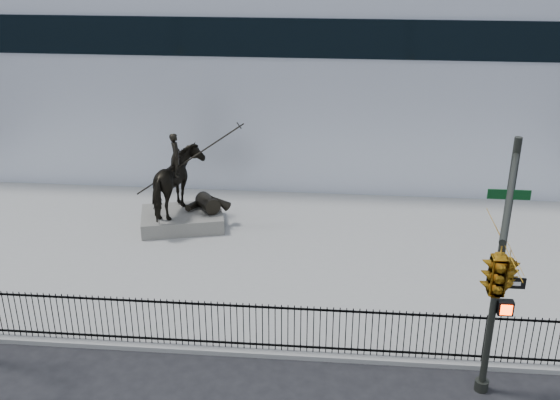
{
  "coord_description": "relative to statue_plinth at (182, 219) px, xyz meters",
  "views": [
    {
      "loc": [
        2.97,
        -14.17,
        11.46
      ],
      "look_at": [
        1.12,
        6.0,
        2.76
      ],
      "focal_mm": 42.0,
      "sensor_mm": 36.0,
      "label": 1
    }
  ],
  "objects": [
    {
      "name": "picket_fence",
      "position": [
        3.08,
        -7.82,
        0.45
      ],
      "size": [
        22.1,
        0.1,
        1.5
      ],
      "color": "black",
      "rests_on": "plaza"
    },
    {
      "name": "traffic_signal_right",
      "position": [
        9.54,
        -11.07,
        4.4
      ],
      "size": [
        2.17,
        6.86,
        7.0
      ],
      "color": "#242621",
      "rests_on": "ground"
    },
    {
      "name": "statue_plinth",
      "position": [
        0.0,
        0.0,
        0.0
      ],
      "size": [
        3.62,
        2.91,
        0.6
      ],
      "primitive_type": "cube",
      "rotation": [
        0.0,
        0.0,
        0.25
      ],
      "color": "#5E5C56",
      "rests_on": "plaza"
    },
    {
      "name": "ground",
      "position": [
        3.08,
        -9.07,
        -0.45
      ],
      "size": [
        120.0,
        120.0,
        0.0
      ],
      "primitive_type": "plane",
      "color": "black",
      "rests_on": "ground"
    },
    {
      "name": "equestrian_statue",
      "position": [
        0.06,
        0.02,
        1.55
      ],
      "size": [
        3.96,
        2.97,
        3.45
      ],
      "rotation": [
        0.0,
        0.0,
        0.25
      ],
      "color": "black",
      "rests_on": "statue_plinth"
    },
    {
      "name": "building",
      "position": [
        3.08,
        10.93,
        4.05
      ],
      "size": [
        44.0,
        14.0,
        9.0
      ],
      "primitive_type": "cube",
      "color": "silver",
      "rests_on": "ground"
    },
    {
      "name": "plaza",
      "position": [
        3.08,
        -2.07,
        -0.37
      ],
      "size": [
        30.0,
        12.0,
        0.15
      ],
      "primitive_type": "cube",
      "color": "gray",
      "rests_on": "ground"
    }
  ]
}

